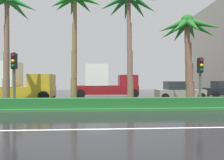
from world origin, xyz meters
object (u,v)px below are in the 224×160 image
(palm_tree_centre_right, at_px, (187,35))
(box_truck_following, at_px, (106,83))
(palm_tree_centre_left, at_px, (75,9))
(traffic_signal_median_right, at_px, (200,72))
(palm_tree_centre, at_px, (129,10))
(traffic_signal_median_left, at_px, (14,70))
(box_truck_lead, at_px, (16,83))
(palm_tree_mid_left, at_px, (7,13))
(car_in_traffic_leading, at_px, (179,91))

(palm_tree_centre_right, bearing_deg, box_truck_following, 127.51)
(palm_tree_centre_left, distance_m, traffic_signal_median_right, 9.25)
(palm_tree_centre_right, xyz_separation_m, box_truck_following, (-5.50, 7.16, -3.49))
(palm_tree_centre_right, bearing_deg, palm_tree_centre, -179.64)
(traffic_signal_median_left, relative_size, box_truck_lead, 0.53)
(traffic_signal_median_left, bearing_deg, palm_tree_centre_left, 15.02)
(palm_tree_centre_right, xyz_separation_m, traffic_signal_median_left, (-11.37, -1.17, -2.53))
(palm_tree_centre_left, xyz_separation_m, box_truck_lead, (-5.84, 4.58, -5.04))
(palm_tree_centre_left, bearing_deg, palm_tree_centre, 2.87)
(palm_tree_centre_left, distance_m, box_truck_following, 9.22)
(traffic_signal_median_left, bearing_deg, box_truck_following, 54.82)
(traffic_signal_median_right, bearing_deg, traffic_signal_median_left, -179.63)
(traffic_signal_median_right, bearing_deg, palm_tree_mid_left, 174.26)
(palm_tree_centre, height_order, traffic_signal_median_right, palm_tree_centre)
(box_truck_lead, relative_size, box_truck_following, 1.00)
(traffic_signal_median_right, bearing_deg, car_in_traffic_leading, 81.37)
(palm_tree_centre, xyz_separation_m, car_in_traffic_leading, (5.32, 4.31, -5.88))
(traffic_signal_median_right, distance_m, box_truck_following, 10.16)
(palm_tree_mid_left, height_order, traffic_signal_median_left, palm_tree_mid_left)
(palm_tree_centre, relative_size, car_in_traffic_leading, 1.87)
(palm_tree_mid_left, xyz_separation_m, traffic_signal_median_right, (12.78, -1.28, -4.03))
(traffic_signal_median_left, distance_m, box_truck_lead, 6.06)
(traffic_signal_median_left, height_order, traffic_signal_median_right, traffic_signal_median_left)
(palm_tree_mid_left, xyz_separation_m, box_truck_lead, (-1.23, 4.17, -4.84))
(traffic_signal_median_left, xyz_separation_m, box_truck_lead, (-2.27, 5.54, -0.95))
(palm_tree_mid_left, bearing_deg, palm_tree_centre_right, -0.89)
(palm_tree_centre, bearing_deg, palm_tree_centre_right, 0.36)
(box_truck_lead, height_order, car_in_traffic_leading, box_truck_lead)
(box_truck_following, bearing_deg, palm_tree_centre_right, -52.49)
(palm_tree_mid_left, relative_size, palm_tree_centre_left, 0.99)
(box_truck_lead, distance_m, box_truck_following, 8.60)
(traffic_signal_median_right, xyz_separation_m, car_in_traffic_leading, (0.82, 5.38, -1.53))
(palm_tree_mid_left, height_order, box_truck_lead, palm_tree_mid_left)
(palm_tree_centre, distance_m, palm_tree_centre_right, 4.45)
(palm_tree_centre, distance_m, traffic_signal_median_right, 6.35)
(box_truck_lead, bearing_deg, palm_tree_centre_right, -17.76)
(box_truck_following, bearing_deg, traffic_signal_median_left, -125.18)
(palm_tree_mid_left, xyz_separation_m, palm_tree_centre_left, (4.61, -0.40, 0.20))
(traffic_signal_median_right, relative_size, box_truck_following, 0.50)
(palm_tree_centre, relative_size, box_truck_lead, 1.26)
(palm_tree_centre, bearing_deg, car_in_traffic_leading, 39.01)
(box_truck_following, bearing_deg, car_in_traffic_leading, -23.25)
(box_truck_following, distance_m, car_in_traffic_leading, 7.32)
(palm_tree_mid_left, bearing_deg, car_in_traffic_leading, 16.74)
(palm_tree_centre_right, distance_m, traffic_signal_median_left, 11.70)
(palm_tree_centre_left, bearing_deg, box_truck_lead, 141.92)
(palm_tree_centre_left, relative_size, palm_tree_centre, 0.97)
(palm_tree_centre_left, distance_m, palm_tree_centre, 3.67)
(palm_tree_centre, distance_m, traffic_signal_median_left, 8.45)
(traffic_signal_median_left, xyz_separation_m, box_truck_following, (5.87, 8.33, -0.95))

